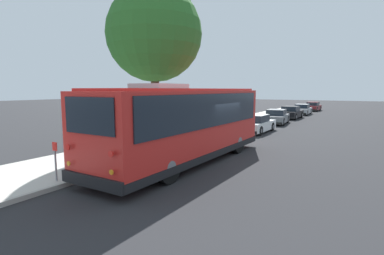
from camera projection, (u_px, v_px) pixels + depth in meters
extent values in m
plane|color=#28282B|center=(210.00, 157.00, 13.84)|extent=(160.00, 160.00, 0.00)
cube|color=beige|center=(141.00, 147.00, 15.92)|extent=(80.00, 3.96, 0.15)
cube|color=#AAA69D|center=(173.00, 151.00, 14.88)|extent=(80.00, 0.14, 0.15)
cube|color=red|center=(186.00, 123.00, 12.65)|extent=(9.98, 2.70, 2.76)
cube|color=black|center=(186.00, 152.00, 12.81)|extent=(10.03, 2.75, 0.28)
cube|color=black|center=(186.00, 109.00, 12.58)|extent=(9.17, 2.78, 1.31)
cube|color=black|center=(234.00, 104.00, 16.78)|extent=(0.07, 2.20, 1.38)
cube|color=black|center=(89.00, 116.00, 8.36)|extent=(0.07, 2.02, 1.05)
cube|color=black|center=(234.00, 93.00, 16.70)|extent=(0.08, 1.81, 0.22)
cube|color=red|center=(186.00, 90.00, 12.47)|extent=(9.36, 2.46, 0.10)
cube|color=silver|center=(159.00, 86.00, 10.96)|extent=(1.85, 1.46, 0.20)
cube|color=black|center=(234.00, 136.00, 17.03)|extent=(0.15, 2.54, 0.36)
cube|color=black|center=(91.00, 182.00, 8.58)|extent=(0.15, 2.54, 0.36)
cylinder|color=red|center=(68.00, 147.00, 8.89)|extent=(0.03, 0.18, 0.18)
cylinder|color=orange|center=(69.00, 164.00, 8.95)|extent=(0.03, 0.14, 0.14)
cylinder|color=red|center=(111.00, 154.00, 7.94)|extent=(0.03, 0.18, 0.18)
cylinder|color=orange|center=(111.00, 172.00, 8.01)|extent=(0.03, 0.14, 0.14)
cube|color=white|center=(221.00, 132.00, 17.49)|extent=(0.05, 0.32, 0.18)
cube|color=white|center=(248.00, 134.00, 16.61)|extent=(0.05, 0.32, 0.18)
cube|color=black|center=(209.00, 99.00, 17.21)|extent=(0.06, 0.10, 0.24)
cylinder|color=black|center=(199.00, 138.00, 15.85)|extent=(1.10, 0.32, 1.09)
cylinder|color=slate|center=(199.00, 138.00, 15.85)|extent=(0.50, 0.33, 0.49)
cylinder|color=black|center=(237.00, 142.00, 14.70)|extent=(1.10, 0.32, 1.09)
cylinder|color=slate|center=(237.00, 142.00, 14.70)|extent=(0.50, 0.33, 0.49)
cylinder|color=black|center=(120.00, 159.00, 11.02)|extent=(1.10, 0.32, 1.09)
cylinder|color=slate|center=(120.00, 159.00, 11.02)|extent=(0.50, 0.33, 0.49)
cylinder|color=black|center=(168.00, 168.00, 9.87)|extent=(1.10, 0.32, 1.09)
cylinder|color=slate|center=(168.00, 168.00, 9.87)|extent=(0.50, 0.33, 0.49)
cube|color=silver|center=(256.00, 126.00, 21.82)|extent=(4.16, 1.81, 0.63)
cube|color=black|center=(256.00, 118.00, 21.66)|extent=(1.99, 1.52, 0.48)
cube|color=silver|center=(256.00, 115.00, 21.63)|extent=(1.91, 1.49, 0.05)
cube|color=black|center=(265.00, 126.00, 23.60)|extent=(0.12, 1.66, 0.20)
cube|color=black|center=(245.00, 132.00, 20.10)|extent=(0.12, 1.66, 0.20)
cylinder|color=black|center=(252.00, 125.00, 23.34)|extent=(0.64, 0.22, 0.64)
cylinder|color=slate|center=(252.00, 125.00, 23.34)|extent=(0.29, 0.23, 0.29)
cylinder|color=black|center=(272.00, 127.00, 22.52)|extent=(0.64, 0.22, 0.64)
cylinder|color=slate|center=(272.00, 127.00, 22.52)|extent=(0.29, 0.23, 0.29)
cylinder|color=black|center=(239.00, 129.00, 21.16)|extent=(0.64, 0.22, 0.64)
cylinder|color=slate|center=(239.00, 129.00, 21.16)|extent=(0.29, 0.23, 0.29)
cylinder|color=black|center=(260.00, 131.00, 20.33)|extent=(0.64, 0.22, 0.64)
cylinder|color=slate|center=(260.00, 131.00, 20.33)|extent=(0.29, 0.23, 0.29)
cube|color=slate|center=(276.00, 118.00, 27.17)|extent=(4.23, 2.07, 0.64)
cube|color=black|center=(276.00, 112.00, 27.01)|extent=(2.06, 1.65, 0.48)
cube|color=slate|center=(276.00, 110.00, 26.98)|extent=(1.98, 1.61, 0.05)
cube|color=black|center=(280.00, 119.00, 29.05)|extent=(0.22, 1.68, 0.20)
cube|color=black|center=(272.00, 123.00, 25.35)|extent=(0.22, 1.68, 0.20)
cylinder|color=black|center=(270.00, 119.00, 28.69)|extent=(0.67, 0.26, 0.66)
cylinder|color=slate|center=(270.00, 119.00, 28.69)|extent=(0.31, 0.24, 0.30)
cylinder|color=black|center=(287.00, 119.00, 28.01)|extent=(0.67, 0.26, 0.66)
cylinder|color=slate|center=(287.00, 119.00, 28.01)|extent=(0.31, 0.24, 0.30)
cylinder|color=black|center=(264.00, 121.00, 26.38)|extent=(0.67, 0.26, 0.66)
cylinder|color=slate|center=(264.00, 121.00, 26.38)|extent=(0.31, 0.24, 0.30)
cylinder|color=black|center=(283.00, 122.00, 25.70)|extent=(0.67, 0.26, 0.66)
cylinder|color=slate|center=(283.00, 122.00, 25.70)|extent=(0.31, 0.24, 0.30)
cube|color=black|center=(291.00, 114.00, 32.09)|extent=(4.32, 1.84, 0.65)
cube|color=black|center=(291.00, 109.00, 31.93)|extent=(2.06, 1.55, 0.48)
cube|color=black|center=(291.00, 106.00, 31.90)|extent=(1.98, 1.52, 0.05)
cube|color=black|center=(296.00, 115.00, 33.94)|extent=(0.12, 1.70, 0.20)
cube|color=black|center=(285.00, 118.00, 30.30)|extent=(0.12, 1.70, 0.20)
cylinder|color=black|center=(286.00, 114.00, 33.67)|extent=(0.68, 0.21, 0.67)
cylinder|color=slate|center=(286.00, 114.00, 33.67)|extent=(0.31, 0.23, 0.30)
cylinder|color=black|center=(301.00, 115.00, 32.83)|extent=(0.68, 0.21, 0.67)
cylinder|color=slate|center=(301.00, 115.00, 32.83)|extent=(0.31, 0.23, 0.30)
cylinder|color=black|center=(280.00, 116.00, 31.39)|extent=(0.68, 0.21, 0.67)
cylinder|color=slate|center=(280.00, 116.00, 31.39)|extent=(0.31, 0.23, 0.30)
cylinder|color=black|center=(295.00, 117.00, 30.55)|extent=(0.68, 0.21, 0.67)
cylinder|color=slate|center=(295.00, 117.00, 30.55)|extent=(0.31, 0.23, 0.30)
cube|color=#A8AAAF|center=(302.00, 111.00, 37.28)|extent=(4.31, 1.77, 0.63)
cube|color=black|center=(302.00, 106.00, 37.12)|extent=(2.05, 1.50, 0.48)
cube|color=#A8AAAF|center=(302.00, 104.00, 37.09)|extent=(1.97, 1.47, 0.05)
cube|color=black|center=(305.00, 111.00, 39.17)|extent=(0.11, 1.65, 0.20)
cube|color=black|center=(299.00, 114.00, 35.45)|extent=(0.11, 1.65, 0.20)
cylinder|color=black|center=(298.00, 111.00, 38.85)|extent=(0.64, 0.21, 0.64)
cylinder|color=slate|center=(298.00, 111.00, 38.85)|extent=(0.29, 0.22, 0.29)
cylinder|color=black|center=(311.00, 111.00, 38.08)|extent=(0.64, 0.21, 0.64)
cylinder|color=slate|center=(311.00, 111.00, 38.08)|extent=(0.29, 0.22, 0.29)
cylinder|color=black|center=(294.00, 112.00, 36.52)|extent=(0.64, 0.21, 0.64)
cylinder|color=slate|center=(294.00, 112.00, 36.52)|extent=(0.29, 0.22, 0.29)
cylinder|color=black|center=(307.00, 113.00, 35.76)|extent=(0.64, 0.21, 0.64)
cylinder|color=slate|center=(307.00, 113.00, 35.76)|extent=(0.29, 0.22, 0.29)
cube|color=maroon|center=(313.00, 108.00, 43.59)|extent=(4.32, 1.82, 0.63)
cube|color=black|center=(313.00, 104.00, 43.42)|extent=(2.07, 1.51, 0.48)
cube|color=maroon|center=(313.00, 102.00, 43.39)|extent=(1.99, 1.47, 0.05)
cube|color=black|center=(316.00, 108.00, 45.40)|extent=(0.14, 1.60, 0.20)
cube|color=black|center=(310.00, 110.00, 41.82)|extent=(0.14, 1.60, 0.20)
cylinder|color=black|center=(309.00, 108.00, 45.13)|extent=(0.64, 0.22, 0.64)
cylinder|color=slate|center=(309.00, 108.00, 45.13)|extent=(0.29, 0.23, 0.29)
cylinder|color=black|center=(320.00, 108.00, 44.32)|extent=(0.64, 0.22, 0.64)
cylinder|color=slate|center=(320.00, 108.00, 44.32)|extent=(0.29, 0.23, 0.29)
cylinder|color=black|center=(305.00, 109.00, 42.89)|extent=(0.64, 0.22, 0.64)
cylinder|color=slate|center=(305.00, 109.00, 42.89)|extent=(0.29, 0.23, 0.29)
cylinder|color=black|center=(317.00, 109.00, 42.08)|extent=(0.64, 0.22, 0.64)
cylinder|color=slate|center=(317.00, 109.00, 42.08)|extent=(0.29, 0.23, 0.29)
cylinder|color=brown|center=(155.00, 107.00, 15.76)|extent=(0.43, 0.43, 4.07)
sphere|color=#2D6B28|center=(154.00, 34.00, 15.29)|extent=(4.89, 4.89, 4.89)
sphere|color=#31732C|center=(161.00, 4.00, 15.61)|extent=(3.18, 3.18, 3.18)
cylinder|color=gray|center=(56.00, 166.00, 9.67)|extent=(0.06, 0.06, 1.00)
cube|color=red|center=(55.00, 146.00, 9.58)|extent=(0.02, 0.22, 0.28)
cylinder|color=gray|center=(95.00, 152.00, 11.02)|extent=(0.06, 0.06, 1.34)
cylinder|color=gold|center=(218.00, 128.00, 20.56)|extent=(0.22, 0.22, 0.65)
sphere|color=gold|center=(218.00, 122.00, 20.51)|extent=(0.20, 0.20, 0.20)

